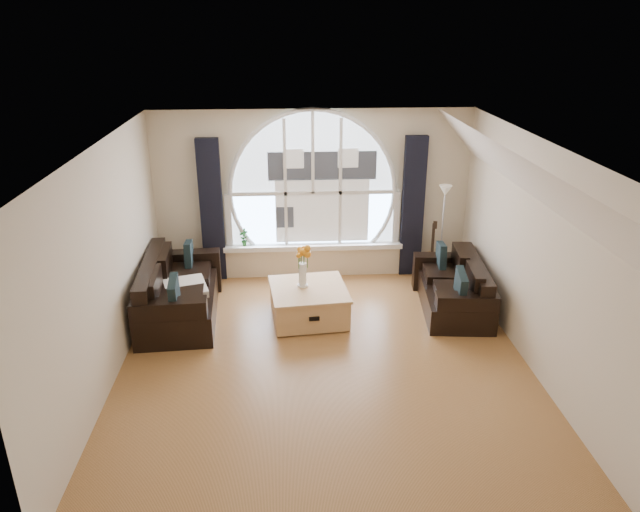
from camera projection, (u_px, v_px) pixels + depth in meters
The scene contains 21 objects.
ground at pixel (324, 361), 7.34m from camera, with size 5.00×5.50×0.01m, color brown.
ceiling at pixel (325, 145), 6.32m from camera, with size 5.00×5.50×0.01m, color silver.
wall_back at pixel (313, 195), 9.37m from camera, with size 5.00×0.01×2.70m, color beige.
wall_front at pixel (351, 406), 4.28m from camera, with size 5.00×0.01×2.70m, color beige.
wall_left at pixel (106, 267), 6.68m from camera, with size 0.01×5.50×2.70m, color beige.
wall_right at pixel (535, 256), 6.97m from camera, with size 0.01×5.50×2.70m, color beige.
attic_slope at pixel (521, 174), 6.58m from camera, with size 0.92×5.50×0.72m, color silver.
arched_window at pixel (313, 179), 9.24m from camera, with size 2.60×0.06×2.15m, color silver.
window_sill at pixel (313, 246), 9.59m from camera, with size 2.90×0.22×0.08m, color white.
window_frame at pixel (313, 179), 9.21m from camera, with size 2.76×0.08×2.15m, color white.
neighbor_house at pixel (322, 186), 9.28m from camera, with size 1.70×0.02×1.50m, color silver.
curtain_left at pixel (212, 211), 9.24m from camera, with size 0.35×0.12×2.30m, color black.
curtain_right at pixel (413, 207), 9.43m from camera, with size 0.35×0.12×2.30m, color black.
sofa_left at pixel (180, 291), 8.29m from camera, with size 0.96×1.92×0.86m, color black.
sofa_right at pixel (452, 284), 8.50m from camera, with size 0.82×1.65×0.73m, color black.
coffee_chest at pixel (309, 302), 8.29m from camera, with size 1.05×1.05×0.51m, color tan.
throw_blanket at pixel (185, 288), 8.14m from camera, with size 0.55×0.55×0.10m, color silver.
vase_flowers at pixel (302, 261), 8.12m from camera, with size 0.24×0.24×0.70m, color white.
floor_lamp at pixel (442, 235), 9.26m from camera, with size 0.24×0.24×1.60m, color #B2B2B2.
guitar at pixel (431, 251), 9.36m from camera, with size 0.36×0.24×1.06m, color brown.
potted_plant at pixel (244, 237), 9.46m from camera, with size 0.15×0.10×0.29m, color #1E6023.
Camera 1 is at (-0.45, -6.28, 3.98)m, focal length 33.03 mm.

